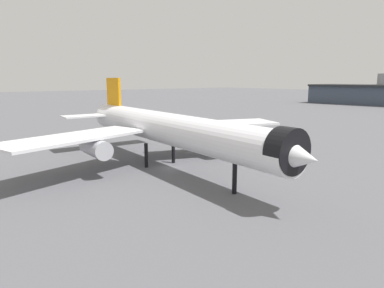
% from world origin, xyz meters
% --- Properties ---
extents(ground, '(900.00, 900.00, 0.00)m').
position_xyz_m(ground, '(0.00, 0.00, 0.00)').
color(ground, '#56565B').
extents(airliner_near_gate, '(65.19, 59.59, 17.01)m').
position_xyz_m(airliner_near_gate, '(-0.91, 0.10, 7.49)').
color(airliner_near_gate, white).
rests_on(airliner_near_gate, ground).
extents(service_truck_front, '(5.52, 2.63, 3.00)m').
position_xyz_m(service_truck_front, '(-15.37, 36.83, 1.59)').
color(service_truck_front, black).
rests_on(service_truck_front, ground).
extents(baggage_tug_wing, '(3.56, 2.82, 1.85)m').
position_xyz_m(baggage_tug_wing, '(-26.28, 27.62, 0.97)').
color(baggage_tug_wing, black).
rests_on(baggage_tug_wing, ground).
extents(baggage_cart_trailing, '(2.22, 2.60, 1.82)m').
position_xyz_m(baggage_cart_trailing, '(-40.33, 4.18, 0.98)').
color(baggage_cart_trailing, black).
rests_on(baggage_cart_trailing, ground).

